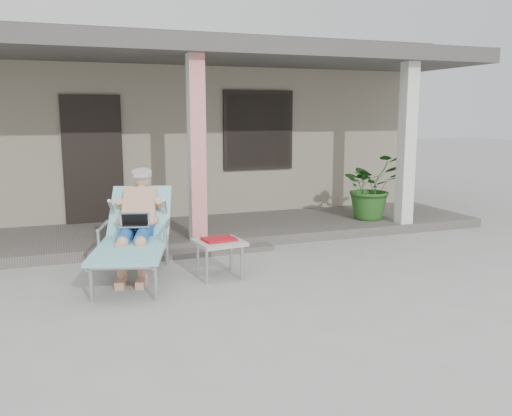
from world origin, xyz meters
name	(u,v)px	position (x,y,z in m)	size (l,w,h in m)	color
ground	(247,296)	(0.00, 0.00, 0.00)	(60.00, 60.00, 0.00)	#9E9E99
house	(148,127)	(0.00, 6.50, 1.67)	(10.40, 5.40, 3.30)	gray
porch_deck	(185,233)	(0.00, 3.00, 0.07)	(10.00, 2.00, 0.15)	#605B56
porch_overhang	(182,57)	(0.00, 2.95, 2.79)	(10.00, 2.30, 2.85)	silver
porch_step	(204,252)	(0.00, 1.85, 0.04)	(2.00, 0.30, 0.07)	#605B56
lounger	(135,208)	(-1.00, 1.25, 0.82)	(1.27, 2.11, 1.33)	#B7B7BC
side_table	(219,244)	(-0.09, 0.77, 0.41)	(0.60, 0.60, 0.48)	#AFB0AB
potted_palm	(371,186)	(3.19, 2.69, 0.71)	(1.01, 0.88, 1.13)	#26591E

